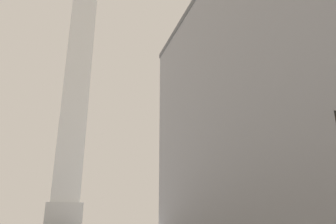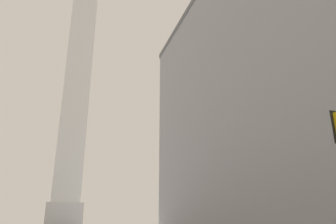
# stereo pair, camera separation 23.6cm
# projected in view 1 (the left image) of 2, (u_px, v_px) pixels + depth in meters

# --- Properties ---
(building_right) EXTENTS (20.09, 52.82, 34.50)m
(building_right) POSITION_uv_depth(u_px,v_px,m) (296.00, 90.00, 40.37)
(building_right) COLOR #9E9EA0
(building_right) RESTS_ON ground_plane
(obelisk) EXTENTS (8.45, 8.45, 75.11)m
(obelisk) POSITION_uv_depth(u_px,v_px,m) (76.00, 91.00, 89.14)
(obelisk) COLOR silver
(obelisk) RESTS_ON ground_plane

